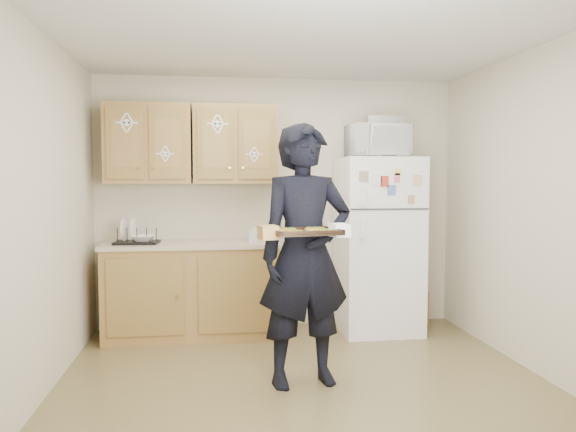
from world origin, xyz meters
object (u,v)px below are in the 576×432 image
Objects in this scene: dish_rack at (137,235)px; baking_tray at (305,233)px; microwave at (378,141)px; refrigerator at (378,245)px; person at (305,255)px.

baking_tray is at bearing -51.23° from dish_rack.
microwave is 1.44× the size of dish_rack.
refrigerator reaches higher than dish_rack.
refrigerator is at bearing 44.01° from person.
person reaches higher than refrigerator.
person reaches higher than baking_tray.
baking_tray is 1.13× the size of dish_rack.
baking_tray is (-1.00, -1.62, 0.29)m from refrigerator.
person is 4.26× the size of baking_tray.
refrigerator is at bearing 56.30° from microwave.
person is 1.81m from microwave.
dish_rack is (-2.30, 0.00, 0.13)m from refrigerator.
refrigerator is 0.90× the size of person.
person is at bearing 68.91° from baking_tray.
baking_tray is 2.08m from dish_rack.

